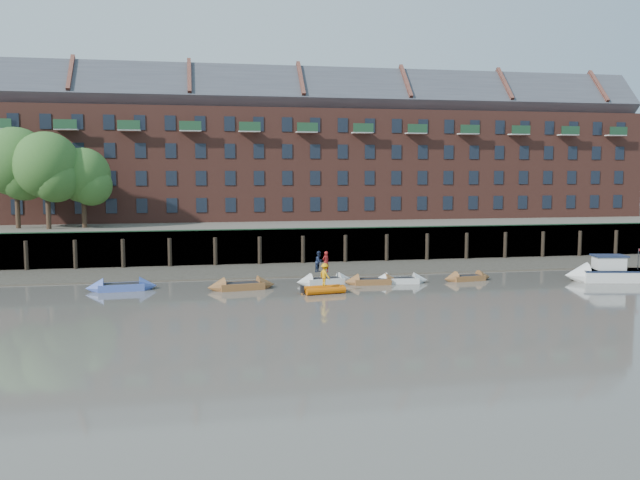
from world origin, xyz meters
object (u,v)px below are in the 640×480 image
object	(u,v)px
rowboat_4	(372,281)
rowboat_5	(400,280)
person_rower_a	(326,262)
person_rib_crew	(325,275)
person_rower_b	(319,261)
rowboat_3	(325,281)
rowboat_0	(122,287)
rowboat_2	(241,286)
rowboat_6	(467,278)
rib_tender	(325,290)
motor_launch	(600,273)

from	to	relation	value
rowboat_4	rowboat_5	distance (m)	2.26
person_rower_a	rowboat_5	bearing A→B (deg)	144.17
rowboat_5	person_rib_crew	bearing A→B (deg)	-149.01
person_rower_b	rowboat_3	bearing A→B (deg)	-88.03
rowboat_0	person_rower_b	size ratio (longest dim) A/B	3.13
rowboat_0	rowboat_5	size ratio (longest dim) A/B	1.16
person_rower_a	rowboat_2	bearing A→B (deg)	-18.23
rowboat_6	person_rower_b	world-z (taller)	person_rower_b
rowboat_4	person_rower_a	xyz separation A→B (m)	(-3.42, 0.79, 1.46)
rowboat_5	person_rower_a	xyz separation A→B (m)	(-5.68, 0.70, 1.46)
rowboat_2	rowboat_5	bearing A→B (deg)	-6.12
rowboat_0	rowboat_6	size ratio (longest dim) A/B	1.20
rib_tender	motor_launch	distance (m)	22.07
rowboat_2	rowboat_5	xyz separation A→B (m)	(12.15, 0.51, -0.04)
rowboat_3	person_rower_a	bearing A→B (deg)	-62.21
rowboat_2	rowboat_6	bearing A→B (deg)	-6.24
rowboat_3	motor_launch	xyz separation A→B (m)	(21.31, -2.80, 0.43)
rowboat_5	person_rower_a	bearing A→B (deg)	178.87
rowboat_5	rib_tender	size ratio (longest dim) A/B	1.35
rowboat_0	person_rower_a	distance (m)	15.02
rowboat_4	person_rower_a	distance (m)	3.80
rib_tender	rowboat_5	bearing A→B (deg)	15.06
person_rower_b	rowboat_6	bearing A→B (deg)	-55.90
rowboat_3	rowboat_0	bearing A→B (deg)	172.13
rowboat_4	rowboat_0	bearing A→B (deg)	-179.74
motor_launch	person_rower_b	world-z (taller)	person_rower_b
rowboat_2	rib_tender	bearing A→B (deg)	-32.50
rowboat_0	rowboat_2	size ratio (longest dim) A/B	0.99
rowboat_5	person_rower_b	bearing A→B (deg)	176.07
person_rower_a	rowboat_3	bearing A→B (deg)	-82.77
rowboat_2	rowboat_4	size ratio (longest dim) A/B	1.18
rowboat_0	rowboat_3	xyz separation A→B (m)	(14.90, 0.10, -0.02)
rowboat_5	person_rib_crew	xyz separation A→B (m)	(-6.49, -3.04, 1.09)
rowboat_0	rowboat_4	bearing A→B (deg)	-7.26
rowboat_3	rowboat_6	size ratio (longest dim) A/B	1.10
person_rib_crew	rowboat_5	bearing A→B (deg)	-87.86
rowboat_3	person_rower_b	distance (m)	1.52
rowboat_5	person_rib_crew	size ratio (longest dim) A/B	2.73
rowboat_3	person_rib_crew	bearing A→B (deg)	-109.40
rowboat_2	rib_tender	xyz separation A→B (m)	(5.68, -2.52, -0.02)
rib_tender	rowboat_4	bearing A→B (deg)	24.93
rowboat_3	rowboat_2	bearing A→B (deg)	-176.91
rib_tender	person_rower_a	xyz separation A→B (m)	(0.79, 3.73, 1.44)
rowboat_3	person_rower_b	size ratio (longest dim) A/B	2.86
rowboat_0	rowboat_6	xyz separation A→B (m)	(26.17, -0.48, -0.04)
rowboat_2	person_rower_a	world-z (taller)	person_rower_a
rowboat_0	rowboat_4	distance (m)	18.39
rowboat_0	rowboat_3	world-z (taller)	rowboat_0
rowboat_4	rowboat_6	bearing A→B (deg)	4.73
rib_tender	motor_launch	size ratio (longest dim) A/B	0.49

